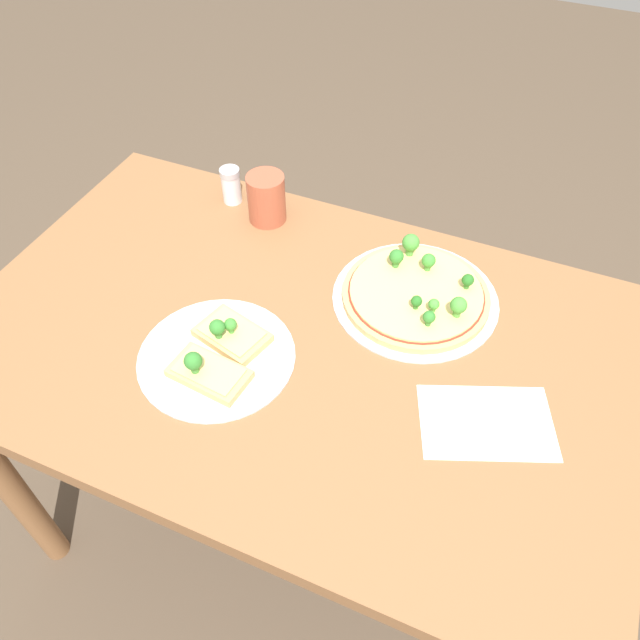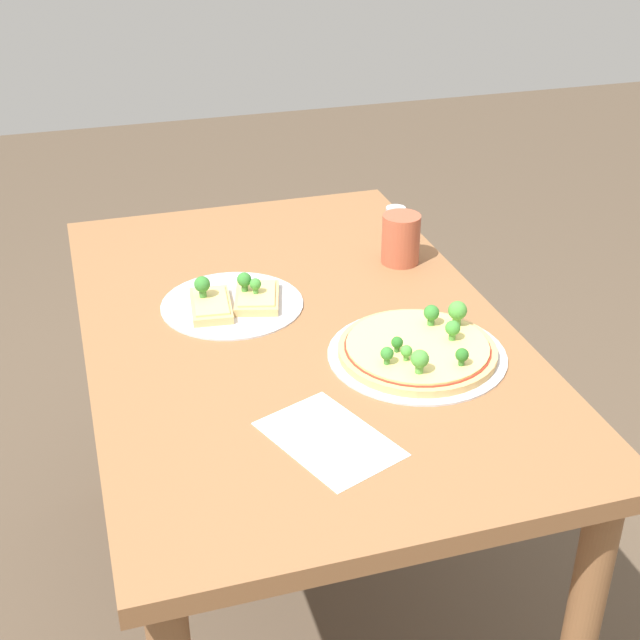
# 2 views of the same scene
# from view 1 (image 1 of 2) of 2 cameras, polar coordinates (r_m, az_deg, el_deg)

# --- Properties ---
(ground_plane) EXTENTS (8.00, 8.00, 0.00)m
(ground_plane) POSITION_cam_1_polar(r_m,az_deg,el_deg) (1.82, -1.60, -17.66)
(ground_plane) COLOR brown
(dining_table) EXTENTS (1.26, 0.79, 0.78)m
(dining_table) POSITION_cam_1_polar(r_m,az_deg,el_deg) (1.24, -2.24, -4.72)
(dining_table) COLOR brown
(dining_table) RESTS_ON ground_plane
(pizza_tray_whole) EXTENTS (0.32, 0.32, 0.07)m
(pizza_tray_whole) POSITION_cam_1_polar(r_m,az_deg,el_deg) (1.23, 8.82, 2.41)
(pizza_tray_whole) COLOR silver
(pizza_tray_whole) RESTS_ON dining_table
(pizza_tray_slice) EXTENTS (0.28, 0.28, 0.07)m
(pizza_tray_slice) POSITION_cam_1_polar(r_m,az_deg,el_deg) (1.13, -9.28, -3.04)
(pizza_tray_slice) COLOR silver
(pizza_tray_slice) RESTS_ON dining_table
(drinking_cup) EXTENTS (0.08, 0.08, 0.11)m
(drinking_cup) POSITION_cam_1_polar(r_m,az_deg,el_deg) (1.38, -4.92, 11.02)
(drinking_cup) COLOR #AD5138
(drinking_cup) RESTS_ON dining_table
(condiment_shaker) EXTENTS (0.04, 0.04, 0.08)m
(condiment_shaker) POSITION_cam_1_polar(r_m,az_deg,el_deg) (1.45, -8.13, 12.11)
(condiment_shaker) COLOR silver
(condiment_shaker) RESTS_ON dining_table
(paper_menu) EXTENTS (0.26, 0.22, 0.00)m
(paper_menu) POSITION_cam_1_polar(r_m,az_deg,el_deg) (1.08, 14.97, -9.01)
(paper_menu) COLOR white
(paper_menu) RESTS_ON dining_table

